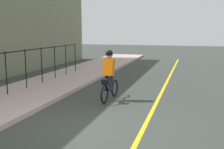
{
  "coord_description": "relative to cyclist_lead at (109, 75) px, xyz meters",
  "views": [
    {
      "loc": [
        -5.98,
        -2.7,
        2.5
      ],
      "look_at": [
        2.76,
        -0.1,
        1.0
      ],
      "focal_mm": 42.97,
      "sensor_mm": 36.0,
      "label": 1
    }
  ],
  "objects": [
    {
      "name": "lane_line_centre",
      "position": [
        -3.04,
        -1.69,
        -0.91
      ],
      "size": [
        36.0,
        0.12,
        0.01
      ],
      "primitive_type": "cube",
      "color": "yellow",
      "rests_on": "ground"
    },
    {
      "name": "ground_plane",
      "position": [
        -3.04,
        -0.09,
        -0.91
      ],
      "size": [
        80.0,
        80.0,
        0.0
      ],
      "primitive_type": "plane",
      "color": "#373D37"
    },
    {
      "name": "cyclist_lead",
      "position": [
        0.0,
        0.0,
        0.0
      ],
      "size": [
        1.71,
        0.38,
        1.83
      ],
      "rotation": [
        0.0,
        0.0,
        -0.06
      ],
      "color": "black",
      "rests_on": "ground"
    }
  ]
}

